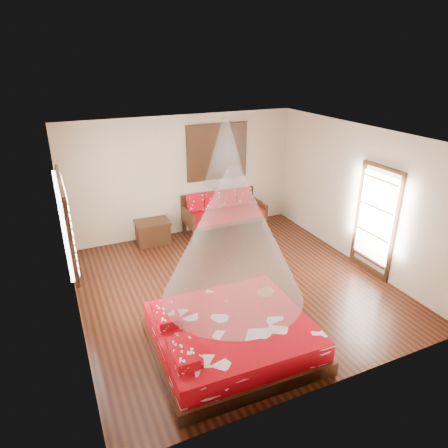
{
  "coord_description": "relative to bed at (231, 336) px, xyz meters",
  "views": [
    {
      "loc": [
        -2.82,
        -5.84,
        4.04
      ],
      "look_at": [
        -0.06,
        0.31,
        1.15
      ],
      "focal_mm": 32.0,
      "sensor_mm": 36.0,
      "label": 1
    }
  ],
  "objects": [
    {
      "name": "room",
      "position": [
        0.81,
        1.6,
        1.15
      ],
      "size": [
        5.54,
        5.54,
        2.84
      ],
      "color": "black",
      "rests_on": "ground"
    },
    {
      "name": "bed",
      "position": [
        0.0,
        0.0,
        0.0
      ],
      "size": [
        2.3,
        2.09,
        0.65
      ],
      "rotation": [
        0.0,
        0.0,
        -0.03
      ],
      "color": "black",
      "rests_on": "floor"
    },
    {
      "name": "daybed",
      "position": [
        1.66,
        3.99,
        0.27
      ],
      "size": [
        1.93,
        0.86,
        0.98
      ],
      "color": "black",
      "rests_on": "floor"
    },
    {
      "name": "storage_chest",
      "position": [
        -0.08,
        4.05,
        0.01
      ],
      "size": [
        0.78,
        0.58,
        0.53
      ],
      "rotation": [
        0.0,
        0.0,
        -0.03
      ],
      "color": "black",
      "rests_on": "floor"
    },
    {
      "name": "shutter_panel",
      "position": [
        1.66,
        4.32,
        1.65
      ],
      "size": [
        1.52,
        0.06,
        1.32
      ],
      "color": "black",
      "rests_on": "wall_back"
    },
    {
      "name": "window_left",
      "position": [
        -1.9,
        1.8,
        1.45
      ],
      "size": [
        0.1,
        1.74,
        1.34
      ],
      "color": "black",
      "rests_on": "wall_left"
    },
    {
      "name": "glazed_door",
      "position": [
        3.53,
        1.0,
        0.82
      ],
      "size": [
        0.08,
        1.02,
        2.16
      ],
      "color": "black",
      "rests_on": "floor"
    },
    {
      "name": "wine_tray",
      "position": [
        0.82,
        0.44,
        0.3
      ],
      "size": [
        0.26,
        0.26,
        0.21
      ],
      "rotation": [
        0.0,
        0.0,
        -0.25
      ],
      "color": "brown",
      "rests_on": "bed"
    },
    {
      "name": "mosquito_net_main",
      "position": [
        0.02,
        -0.0,
        1.6
      ],
      "size": [
        1.94,
        1.94,
        1.8
      ],
      "primitive_type": "cone",
      "color": "white",
      "rests_on": "ceiling"
    },
    {
      "name": "mosquito_net_daybed",
      "position": [
        1.66,
        3.85,
        1.75
      ],
      "size": [
        0.99,
        0.99,
        1.5
      ],
      "primitive_type": "cone",
      "color": "white",
      "rests_on": "ceiling"
    }
  ]
}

